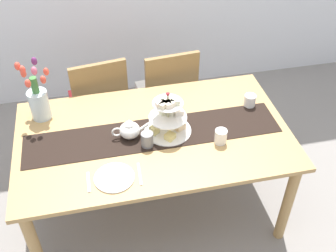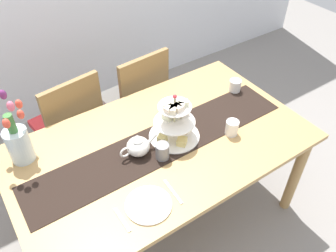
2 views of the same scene
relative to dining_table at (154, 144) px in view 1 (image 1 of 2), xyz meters
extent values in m
plane|color=gray|center=(0.00, 0.00, -0.64)|extent=(8.00, 8.00, 0.00)
cube|color=tan|center=(0.00, 0.00, 0.08)|extent=(1.73, 1.01, 0.03)
cylinder|color=tan|center=(-0.80, -0.44, -0.29)|extent=(0.07, 0.07, 0.70)
cylinder|color=tan|center=(0.80, -0.44, -0.29)|extent=(0.07, 0.07, 0.70)
cylinder|color=tan|center=(-0.80, 0.44, -0.29)|extent=(0.07, 0.07, 0.70)
cylinder|color=tan|center=(0.80, 0.44, -0.29)|extent=(0.07, 0.07, 0.70)
cylinder|color=olive|center=(-0.16, 1.01, -0.44)|extent=(0.04, 0.04, 0.41)
cylinder|color=olive|center=(-0.52, 0.96, -0.44)|extent=(0.04, 0.04, 0.41)
cylinder|color=olive|center=(-0.11, 0.65, -0.44)|extent=(0.04, 0.04, 0.41)
cylinder|color=olive|center=(-0.47, 0.60, -0.44)|extent=(0.04, 0.04, 0.41)
cube|color=red|center=(-0.31, 0.81, -0.21)|extent=(0.47, 0.47, 0.05)
cube|color=olive|center=(-0.29, 0.62, 0.04)|extent=(0.42, 0.09, 0.45)
cylinder|color=olive|center=(0.41, 1.00, -0.44)|extent=(0.04, 0.04, 0.41)
cylinder|color=olive|center=(0.05, 0.97, -0.44)|extent=(0.04, 0.04, 0.41)
cylinder|color=olive|center=(0.44, 0.64, -0.44)|extent=(0.04, 0.04, 0.41)
cylinder|color=olive|center=(0.08, 0.61, -0.44)|extent=(0.04, 0.04, 0.41)
cube|color=silver|center=(0.25, 0.81, -0.21)|extent=(0.46, 0.46, 0.05)
cube|color=olive|center=(0.26, 0.62, 0.04)|extent=(0.42, 0.07, 0.45)
cube|color=black|center=(0.00, -0.01, 0.09)|extent=(1.62, 0.31, 0.00)
cylinder|color=beige|center=(0.09, 0.00, 0.23)|extent=(0.01, 0.01, 0.28)
cylinder|color=white|center=(0.09, 0.00, 0.10)|extent=(0.30, 0.30, 0.01)
cylinder|color=white|center=(0.09, 0.00, 0.21)|extent=(0.24, 0.24, 0.01)
cylinder|color=white|center=(0.09, 0.00, 0.32)|extent=(0.19, 0.19, 0.01)
cube|color=beige|center=(0.17, 0.00, 0.12)|extent=(0.08, 0.08, 0.04)
cube|color=#DDD578|center=(0.10, 0.10, 0.12)|extent=(0.08, 0.08, 0.04)
cube|color=#DFD285|center=(0.01, -0.01, 0.13)|extent=(0.07, 0.07, 0.05)
cube|color=#E8D079|center=(0.09, -0.08, 0.12)|extent=(0.08, 0.08, 0.04)
cube|color=beige|center=(0.17, 0.01, 0.23)|extent=(0.06, 0.04, 0.03)
cube|color=silver|center=(0.13, 0.02, 0.23)|extent=(0.06, 0.07, 0.03)
cube|color=beige|center=(0.13, 0.06, 0.23)|extent=(0.06, 0.07, 0.03)
cube|color=silver|center=(0.10, 0.05, 0.23)|extent=(0.04, 0.06, 0.03)
cube|color=#ECEABC|center=(0.07, 0.04, 0.23)|extent=(0.05, 0.06, 0.03)
cube|color=beige|center=(0.05, 0.01, 0.34)|extent=(0.07, 0.06, 0.03)
cube|color=#F3DFC5|center=(0.04, -0.02, 0.34)|extent=(0.06, 0.05, 0.03)
cube|color=beige|center=(0.06, -0.04, 0.34)|extent=(0.07, 0.06, 0.03)
cube|color=beige|center=(0.09, -0.04, 0.34)|extent=(0.04, 0.06, 0.03)
cube|color=beige|center=(0.11, -0.03, 0.34)|extent=(0.06, 0.07, 0.03)
cube|color=beige|center=(0.14, -0.02, 0.34)|extent=(0.06, 0.05, 0.03)
sphere|color=red|center=(0.09, 0.00, 0.39)|extent=(0.02, 0.02, 0.02)
ellipsoid|color=white|center=(-0.15, 0.00, 0.14)|extent=(0.13, 0.13, 0.10)
cone|color=white|center=(-0.15, 0.00, 0.21)|extent=(0.06, 0.06, 0.04)
cylinder|color=white|center=(-0.06, 0.00, 0.15)|extent=(0.07, 0.02, 0.06)
torus|color=white|center=(-0.23, 0.00, 0.14)|extent=(0.07, 0.01, 0.07)
cylinder|color=silver|center=(-0.69, 0.32, 0.19)|extent=(0.13, 0.13, 0.20)
cylinder|color=#3D7538|center=(-0.69, 0.32, 0.34)|extent=(0.04, 0.04, 0.12)
ellipsoid|color=#EF4C38|center=(-0.63, 0.32, 0.38)|extent=(0.04, 0.04, 0.06)
ellipsoid|color=#EF4C38|center=(-0.62, 0.41, 0.38)|extent=(0.04, 0.04, 0.06)
ellipsoid|color=#6B2860|center=(-0.67, 0.40, 0.47)|extent=(0.04, 0.04, 0.06)
ellipsoid|color=#EF4C38|center=(-0.76, 0.41, 0.38)|extent=(0.04, 0.04, 0.06)
ellipsoid|color=#EF4C38|center=(-0.76, 0.34, 0.49)|extent=(0.04, 0.04, 0.06)
ellipsoid|color=#EF4C38|center=(-0.74, 0.30, 0.48)|extent=(0.04, 0.04, 0.06)
ellipsoid|color=#EF4C38|center=(-0.71, 0.24, 0.42)|extent=(0.04, 0.04, 0.06)
ellipsoid|color=#E5607A|center=(-0.67, 0.27, 0.48)|extent=(0.04, 0.04, 0.06)
cylinder|color=white|center=(0.70, 0.14, 0.13)|extent=(0.08, 0.08, 0.08)
cylinder|color=white|center=(-0.29, -0.33, 0.10)|extent=(0.23, 0.23, 0.01)
cube|color=silver|center=(-0.43, -0.33, 0.09)|extent=(0.02, 0.15, 0.01)
cube|color=silver|center=(-0.14, -0.33, 0.09)|extent=(0.02, 0.17, 0.01)
cylinder|color=slate|center=(-0.06, -0.10, 0.14)|extent=(0.08, 0.08, 0.09)
cylinder|color=white|center=(0.39, -0.17, 0.14)|extent=(0.08, 0.08, 0.09)
camera|label=1|loc=(-0.32, -1.92, 1.82)|focal=43.61mm
camera|label=2|loc=(-0.76, -1.21, 1.50)|focal=36.90mm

